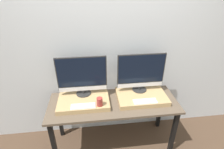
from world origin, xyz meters
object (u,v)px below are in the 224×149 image
(monitor_left, at_px, (82,76))
(mug, at_px, (100,102))
(monitor_right, at_px, (141,72))
(keyboard_right, at_px, (145,101))
(keyboard_left, at_px, (83,106))

(monitor_left, xyz_separation_m, mug, (0.20, -0.27, -0.22))
(mug, relative_size, monitor_right, 0.17)
(mug, relative_size, keyboard_right, 0.36)
(monitor_right, bearing_deg, keyboard_left, -160.35)
(monitor_left, distance_m, monitor_right, 0.75)
(mug, xyz_separation_m, monitor_right, (0.56, 0.27, 0.22))
(keyboard_left, xyz_separation_m, mug, (0.20, 0.00, 0.04))
(keyboard_left, relative_size, mug, 2.79)
(monitor_left, xyz_separation_m, monitor_right, (0.75, 0.00, 0.00))
(mug, bearing_deg, monitor_left, 126.00)
(mug, bearing_deg, keyboard_left, 180.00)
(keyboard_left, relative_size, keyboard_right, 1.00)
(monitor_left, height_order, mug, monitor_left)
(keyboard_left, bearing_deg, keyboard_right, 0.00)
(keyboard_right, bearing_deg, mug, 180.00)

